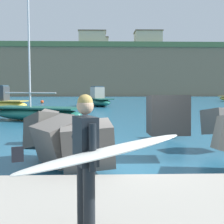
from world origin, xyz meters
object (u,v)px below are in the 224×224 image
object	(u,v)px
mooring_buoy_outer	(42,102)
station_building_central	(148,39)
surfer_with_board	(91,155)
station_building_east	(98,45)
boat_mid_left	(37,113)
station_building_west	(92,39)
boat_near_left	(98,100)
boat_near_centre	(3,102)

from	to	relation	value
mooring_buoy_outer	station_building_central	world-z (taller)	station_building_central
surfer_with_board	station_building_east	size ratio (longest dim) A/B	0.33
boat_mid_left	station_building_west	bearing A→B (deg)	88.57
boat_near_left	boat_mid_left	size ratio (longest dim) A/B	0.74
boat_near_left	station_building_east	bearing A→B (deg)	90.86
mooring_buoy_outer	station_building_west	distance (m)	44.03
boat_near_left	station_building_west	xyz separation A→B (m)	(-2.14, 47.23, 14.19)
boat_mid_left	station_building_west	xyz separation A→B (m)	(1.56, 62.57, 14.39)
boat_near_left	station_building_east	world-z (taller)	station_building_east
boat_near_left	boat_mid_left	xyz separation A→B (m)	(-3.70, -15.34, -0.20)
boat_near_left	station_building_central	size ratio (longest dim) A/B	0.79
boat_near_left	mooring_buoy_outer	size ratio (longest dim) A/B	12.97
surfer_with_board	mooring_buoy_outer	size ratio (longest dim) A/B	4.70
station_building_central	station_building_east	world-z (taller)	station_building_central
boat_near_left	station_building_west	world-z (taller)	station_building_west
boat_mid_left	station_building_east	size ratio (longest dim) A/B	1.21
surfer_with_board	station_building_west	distance (m)	79.52
mooring_buoy_outer	boat_near_left	bearing A→B (deg)	-38.81
boat_mid_left	boat_near_centre	bearing A→B (deg)	118.17
boat_mid_left	mooring_buoy_outer	bearing A→B (deg)	100.19
boat_near_centre	station_building_west	xyz separation A→B (m)	(6.90, 52.61, 14.18)
boat_near_centre	mooring_buoy_outer	world-z (taller)	boat_near_centre
surfer_with_board	station_building_west	world-z (taller)	station_building_west
boat_near_centre	boat_mid_left	xyz separation A→B (m)	(5.33, -9.96, -0.20)
boat_near_centre	station_building_central	size ratio (longest dim) A/B	0.67
mooring_buoy_outer	station_building_east	world-z (taller)	station_building_east
boat_near_centre	station_building_central	xyz separation A→B (m)	(21.61, 52.69, 14.24)
mooring_buoy_outer	boat_mid_left	bearing A→B (deg)	-79.81
boat_mid_left	station_building_east	xyz separation A→B (m)	(2.83, 73.02, 14.40)
surfer_with_board	boat_near_centre	xyz separation A→B (m)	(-9.36, 25.70, -0.57)
station_building_west	station_building_central	world-z (taller)	station_building_central
station_building_west	station_building_east	size ratio (longest dim) A/B	1.14
boat_mid_left	mooring_buoy_outer	size ratio (longest dim) A/B	17.42
mooring_buoy_outer	boat_near_centre	bearing A→B (deg)	-97.39
station_building_west	station_building_central	size ratio (longest dim) A/B	1.00
boat_near_left	station_building_central	bearing A→B (deg)	75.11
surfer_with_board	mooring_buoy_outer	bearing A→B (deg)	101.97
boat_mid_left	station_building_central	world-z (taller)	station_building_central
mooring_buoy_outer	station_building_east	bearing A→B (deg)	82.62
surfer_with_board	boat_near_left	distance (m)	31.08
boat_near_left	station_building_central	world-z (taller)	station_building_central
mooring_buoy_outer	station_building_central	size ratio (longest dim) A/B	0.06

